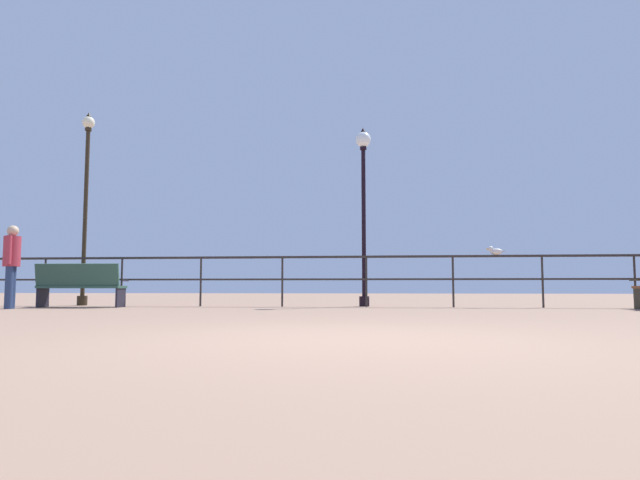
{
  "coord_description": "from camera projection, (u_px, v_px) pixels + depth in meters",
  "views": [
    {
      "loc": [
        0.2,
        -4.62,
        0.44
      ],
      "look_at": [
        -0.95,
        6.73,
        1.4
      ],
      "focal_mm": 30.98,
      "sensor_mm": 36.0,
      "label": 1
    }
  ],
  "objects": [
    {
      "name": "bench_far_left",
      "position": [
        80.0,
        284.0,
        11.56
      ],
      "size": [
        1.79,
        0.74,
        0.91
      ],
      "color": "#2A4D3F",
      "rests_on": "ground_plane"
    },
    {
      "name": "pier_railing",
      "position": [
        366.0,
        269.0,
        11.8
      ],
      "size": [
        18.24,
        0.05,
        1.1
      ],
      "color": "#2A2422",
      "rests_on": "ground_plane"
    },
    {
      "name": "person_by_bench",
      "position": [
        12.0,
        261.0,
        10.85
      ],
      "size": [
        0.31,
        0.5,
        1.64
      ],
      "color": "navy",
      "rests_on": "ground_plane"
    },
    {
      "name": "lamppost_center",
      "position": [
        363.0,
        188.0,
        12.3
      ],
      "size": [
        0.35,
        0.35,
        4.0
      ],
      "color": "black",
      "rests_on": "ground_plane"
    },
    {
      "name": "lamppost_left",
      "position": [
        86.0,
        193.0,
        12.95
      ],
      "size": [
        0.29,
        0.29,
        4.56
      ],
      "color": "black",
      "rests_on": "ground_plane"
    },
    {
      "name": "seagull_on_rail",
      "position": [
        495.0,
        251.0,
        11.56
      ],
      "size": [
        0.39,
        0.21,
        0.18
      ],
      "color": "silver",
      "rests_on": "pier_railing"
    },
    {
      "name": "ground_plane",
      "position": [
        352.0,
        339.0,
        4.56
      ],
      "size": [
        60.0,
        60.0,
        0.0
      ],
      "primitive_type": "plane",
      "color": "#96735C"
    }
  ]
}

